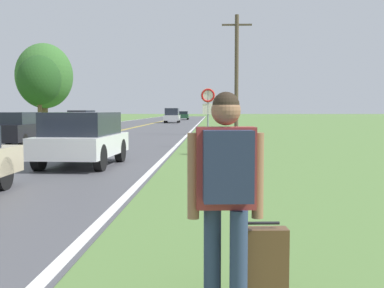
{
  "coord_description": "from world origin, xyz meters",
  "views": [
    {
      "loc": [
        6.84,
        -0.24,
        1.53
      ],
      "look_at": [
        6.45,
        9.46,
        0.85
      ],
      "focal_mm": 45.0,
      "sensor_mm": 36.0,
      "label": 1
    }
  ],
  "objects_px": {
    "suitcase": "(260,268)",
    "car_red_suv_mid_far": "(82,119)",
    "car_silver_van_receding": "(172,115)",
    "car_dark_green_sedan_distant": "(183,115)",
    "car_white_hatchback_approaching": "(83,137)",
    "car_black_sedan_mid_near": "(15,129)",
    "tree_behind_sign": "(39,80)",
    "fire_hydrant": "(199,143)",
    "tree_mid_treeline": "(44,76)",
    "traffic_sign": "(208,103)",
    "hitchhiker_person": "(226,180)"
  },
  "relations": [
    {
      "from": "suitcase",
      "to": "car_red_suv_mid_far",
      "type": "bearing_deg",
      "value": 13.03
    },
    {
      "from": "car_silver_van_receding",
      "to": "car_dark_green_sedan_distant",
      "type": "relative_size",
      "value": 1.07
    },
    {
      "from": "suitcase",
      "to": "car_dark_green_sedan_distant",
      "type": "bearing_deg",
      "value": -0.25
    },
    {
      "from": "car_white_hatchback_approaching",
      "to": "car_black_sedan_mid_near",
      "type": "distance_m",
      "value": 8.57
    },
    {
      "from": "tree_behind_sign",
      "to": "car_dark_green_sedan_distant",
      "type": "distance_m",
      "value": 32.28
    },
    {
      "from": "fire_hydrant",
      "to": "car_black_sedan_mid_near",
      "type": "distance_m",
      "value": 8.66
    },
    {
      "from": "tree_behind_sign",
      "to": "tree_mid_treeline",
      "type": "bearing_deg",
      "value": 105.67
    },
    {
      "from": "traffic_sign",
      "to": "car_silver_van_receding",
      "type": "distance_m",
      "value": 39.01
    },
    {
      "from": "hitchhiker_person",
      "to": "tree_mid_treeline",
      "type": "height_order",
      "value": "tree_mid_treeline"
    },
    {
      "from": "suitcase",
      "to": "fire_hydrant",
      "type": "height_order",
      "value": "fire_hydrant"
    },
    {
      "from": "hitchhiker_person",
      "to": "suitcase",
      "type": "height_order",
      "value": "hitchhiker_person"
    },
    {
      "from": "tree_mid_treeline",
      "to": "car_silver_van_receding",
      "type": "height_order",
      "value": "tree_mid_treeline"
    },
    {
      "from": "car_black_sedan_mid_near",
      "to": "car_red_suv_mid_far",
      "type": "xyz_separation_m",
      "value": [
        -2.73,
        20.61,
        0.08
      ]
    },
    {
      "from": "hitchhiker_person",
      "to": "tree_mid_treeline",
      "type": "bearing_deg",
      "value": 16.45
    },
    {
      "from": "tree_mid_treeline",
      "to": "car_dark_green_sedan_distant",
      "type": "xyz_separation_m",
      "value": [
        14.84,
        21.84,
        -4.8
      ]
    },
    {
      "from": "hitchhiker_person",
      "to": "car_white_hatchback_approaching",
      "type": "distance_m",
      "value": 10.15
    },
    {
      "from": "suitcase",
      "to": "fire_hydrant",
      "type": "distance_m",
      "value": 12.96
    },
    {
      "from": "tree_behind_sign",
      "to": "car_red_suv_mid_far",
      "type": "xyz_separation_m",
      "value": [
        6.31,
        -7.43,
        -3.72
      ]
    },
    {
      "from": "car_dark_green_sedan_distant",
      "to": "traffic_sign",
      "type": "bearing_deg",
      "value": 4.42
    },
    {
      "from": "car_white_hatchback_approaching",
      "to": "traffic_sign",
      "type": "bearing_deg",
      "value": 155.35
    },
    {
      "from": "car_dark_green_sedan_distant",
      "to": "fire_hydrant",
      "type": "bearing_deg",
      "value": 3.93
    },
    {
      "from": "tree_behind_sign",
      "to": "car_white_hatchback_approaching",
      "type": "distance_m",
      "value": 37.94
    },
    {
      "from": "fire_hydrant",
      "to": "traffic_sign",
      "type": "height_order",
      "value": "traffic_sign"
    },
    {
      "from": "hitchhiker_person",
      "to": "car_white_hatchback_approaching",
      "type": "xyz_separation_m",
      "value": [
        -3.64,
        9.47,
        -0.23
      ]
    },
    {
      "from": "tree_mid_treeline",
      "to": "car_dark_green_sedan_distant",
      "type": "distance_m",
      "value": 26.83
    },
    {
      "from": "tree_mid_treeline",
      "to": "fire_hydrant",
      "type": "bearing_deg",
      "value": -63.98
    },
    {
      "from": "car_black_sedan_mid_near",
      "to": "car_silver_van_receding",
      "type": "bearing_deg",
      "value": -6.66
    },
    {
      "from": "tree_mid_treeline",
      "to": "car_black_sedan_mid_near",
      "type": "bearing_deg",
      "value": -72.59
    },
    {
      "from": "fire_hydrant",
      "to": "tree_behind_sign",
      "type": "relative_size",
      "value": 0.11
    },
    {
      "from": "car_black_sedan_mid_near",
      "to": "tree_mid_treeline",
      "type": "bearing_deg",
      "value": 16.06
    },
    {
      "from": "hitchhiker_person",
      "to": "car_white_hatchback_approaching",
      "type": "bearing_deg",
      "value": 16.82
    },
    {
      "from": "tree_mid_treeline",
      "to": "car_dark_green_sedan_distant",
      "type": "height_order",
      "value": "tree_mid_treeline"
    },
    {
      "from": "car_silver_van_receding",
      "to": "car_dark_green_sedan_distant",
      "type": "height_order",
      "value": "car_silver_van_receding"
    },
    {
      "from": "suitcase",
      "to": "car_silver_van_receding",
      "type": "height_order",
      "value": "car_silver_van_receding"
    },
    {
      "from": "tree_behind_sign",
      "to": "car_dark_green_sedan_distant",
      "type": "height_order",
      "value": "tree_behind_sign"
    },
    {
      "from": "fire_hydrant",
      "to": "car_silver_van_receding",
      "type": "relative_size",
      "value": 0.17
    },
    {
      "from": "tree_behind_sign",
      "to": "car_black_sedan_mid_near",
      "type": "height_order",
      "value": "tree_behind_sign"
    },
    {
      "from": "car_red_suv_mid_far",
      "to": "hitchhiker_person",
      "type": "bearing_deg",
      "value": -163.17
    },
    {
      "from": "suitcase",
      "to": "car_silver_van_receding",
      "type": "distance_m",
      "value": 54.96
    },
    {
      "from": "fire_hydrant",
      "to": "car_red_suv_mid_far",
      "type": "relative_size",
      "value": 0.17
    },
    {
      "from": "tree_behind_sign",
      "to": "car_white_hatchback_approaching",
      "type": "xyz_separation_m",
      "value": [
        13.87,
        -35.12,
        -3.75
      ]
    },
    {
      "from": "hitchhiker_person",
      "to": "fire_hydrant",
      "type": "xyz_separation_m",
      "value": [
        -0.55,
        13.07,
        -0.63
      ]
    },
    {
      "from": "tree_behind_sign",
      "to": "car_black_sedan_mid_near",
      "type": "relative_size",
      "value": 1.64
    },
    {
      "from": "tree_behind_sign",
      "to": "car_black_sedan_mid_near",
      "type": "bearing_deg",
      "value": -72.13
    },
    {
      "from": "traffic_sign",
      "to": "car_dark_green_sedan_distant",
      "type": "xyz_separation_m",
      "value": [
        -4.54,
        57.89,
        -1.11
      ]
    },
    {
      "from": "suitcase",
      "to": "tree_mid_treeline",
      "type": "height_order",
      "value": "tree_mid_treeline"
    },
    {
      "from": "car_white_hatchback_approaching",
      "to": "car_black_sedan_mid_near",
      "type": "bearing_deg",
      "value": -143.42
    },
    {
      "from": "car_silver_van_receding",
      "to": "hitchhiker_person",
      "type": "bearing_deg",
      "value": 4.32
    },
    {
      "from": "suitcase",
      "to": "fire_hydrant",
      "type": "relative_size",
      "value": 0.88
    },
    {
      "from": "car_white_hatchback_approaching",
      "to": "car_dark_green_sedan_distant",
      "type": "distance_m",
      "value": 64.55
    }
  ]
}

